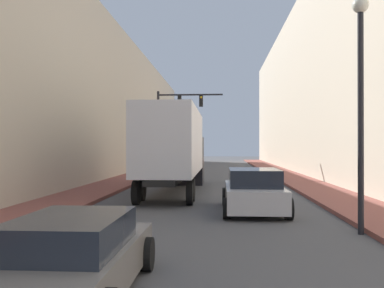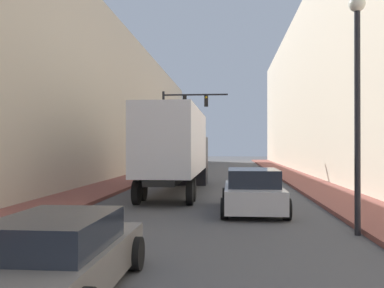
{
  "view_description": "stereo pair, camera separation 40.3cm",
  "coord_description": "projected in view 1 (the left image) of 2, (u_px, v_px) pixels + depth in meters",
  "views": [
    {
      "loc": [
        0.61,
        -2.12,
        2.37
      ],
      "look_at": [
        -0.51,
        14.8,
        2.46
      ],
      "focal_mm": 40.0,
      "sensor_mm": 36.0,
      "label": 1
    },
    {
      "loc": [
        1.01,
        -2.08,
        2.37
      ],
      "look_at": [
        -0.51,
        14.8,
        2.46
      ],
      "focal_mm": 40.0,
      "sensor_mm": 36.0,
      "label": 2
    }
  ],
  "objects": [
    {
      "name": "semi_truck",
      "position": [
        175.0,
        147.0,
        21.99
      ],
      "size": [
        2.48,
        12.1,
        4.13
      ],
      "color": "silver",
      "rests_on": "ground"
    },
    {
      "name": "street_lamp",
      "position": [
        361.0,
        81.0,
        11.5
      ],
      "size": [
        0.44,
        0.44,
        6.4
      ],
      "color": "black",
      "rests_on": "ground"
    },
    {
      "name": "building_right",
      "position": [
        350.0,
        77.0,
        31.45
      ],
      "size": [
        6.0,
        80.0,
        14.91
      ],
      "color": "beige",
      "rests_on": "ground"
    },
    {
      "name": "building_left",
      "position": [
        80.0,
        101.0,
        32.77
      ],
      "size": [
        6.0,
        80.0,
        11.75
      ],
      "color": "beige",
      "rests_on": "ground"
    },
    {
      "name": "sidewalk_left",
      "position": [
        135.0,
        177.0,
        32.46
      ],
      "size": [
        2.62,
        80.0,
        0.15
      ],
      "color": "brown",
      "rests_on": "ground"
    },
    {
      "name": "suv_car",
      "position": [
        254.0,
        191.0,
        15.48
      ],
      "size": [
        2.24,
        4.64,
        1.56
      ],
      "color": "#B7B7BC",
      "rests_on": "ground"
    },
    {
      "name": "sedan_car",
      "position": [
        75.0,
        257.0,
        6.71
      ],
      "size": [
        2.0,
        4.23,
        1.3
      ],
      "color": "slate",
      "rests_on": "ground"
    },
    {
      "name": "sidewalk_right",
      "position": [
        291.0,
        177.0,
        31.69
      ],
      "size": [
        2.62,
        80.0,
        0.15
      ],
      "color": "brown",
      "rests_on": "ground"
    },
    {
      "name": "traffic_signal_gantry",
      "position": [
        172.0,
        118.0,
        34.36
      ],
      "size": [
        5.3,
        0.35,
        6.82
      ],
      "color": "black",
      "rests_on": "ground"
    }
  ]
}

